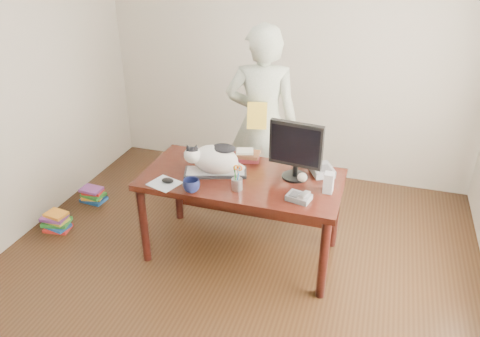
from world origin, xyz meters
The scene contains 18 objects.
room centered at (0.00, 0.00, 1.35)m, with size 4.50×4.50×4.50m.
desk centered at (0.00, 0.68, 0.60)m, with size 1.60×0.80×0.75m.
keyboard centered at (-0.22, 0.59, 0.76)m, with size 0.54×0.33×0.03m.
cat centered at (-0.23, 0.58, 0.89)m, with size 0.48×0.35×0.28m.
monitor centered at (0.41, 0.70, 1.02)m, with size 0.43×0.23×0.48m.
pen_cup centered at (0.02, 0.40, 0.81)m, with size 0.09×0.09×0.21m.
mousepad centered at (-0.54, 0.31, 0.75)m, with size 0.27×0.25×0.00m.
mouse centered at (-0.52, 0.33, 0.77)m, with size 0.11×0.09×0.04m.
coffee_mug centered at (-0.30, 0.26, 0.80)m, with size 0.13×0.13×0.10m, color #0D1234.
phone centered at (0.51, 0.39, 0.78)m, with size 0.19×0.16×0.08m.
speaker centered at (0.69, 0.57, 0.83)m, with size 0.07×0.08×0.16m.
baseball centered at (0.48, 0.67, 0.79)m, with size 0.08×0.08×0.08m.
book_stack centered at (-0.06, 0.91, 0.79)m, with size 0.26×0.21×0.09m.
calculator centered at (0.60, 0.85, 0.78)m, with size 0.25×0.27×0.07m.
person centered at (-0.04, 1.36, 0.91)m, with size 0.67×0.44×1.83m, color silver.
held_book centered at (-0.04, 1.19, 1.05)m, with size 0.19×0.14×0.24m.
book_pile_a centered at (-1.75, 0.40, 0.09)m, with size 0.27×0.22×0.18m.
book_pile_b centered at (-1.72, 0.95, 0.07)m, with size 0.26×0.20×0.15m.
Camera 1 is at (0.98, -2.55, 2.55)m, focal length 35.00 mm.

